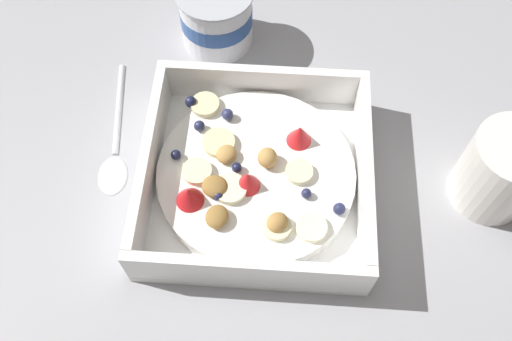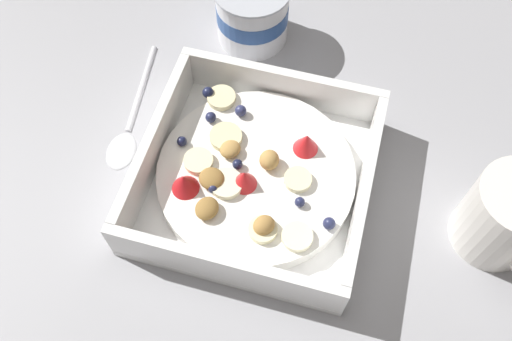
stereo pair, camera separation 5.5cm
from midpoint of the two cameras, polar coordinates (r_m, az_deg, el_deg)
ground_plane at (r=0.58m, az=-3.43°, el=-1.68°), size 2.40×2.40×0.00m
fruit_bowl at (r=0.56m, az=-2.91°, el=-0.82°), size 0.23×0.23×0.06m
spoon at (r=0.62m, az=-17.05°, el=1.75°), size 0.04×0.17×0.01m
yogurt_cup at (r=0.68m, az=-6.59°, el=15.57°), size 0.09×0.09×0.08m
coffee_mug at (r=0.58m, az=21.89°, el=-0.45°), size 0.08×0.10×0.09m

